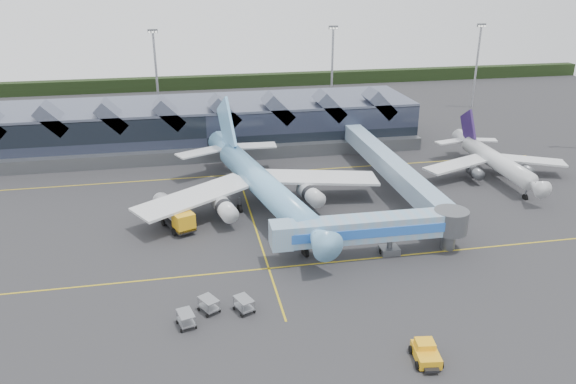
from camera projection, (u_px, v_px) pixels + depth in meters
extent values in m
plane|color=#252528|center=(260.00, 241.00, 80.22)|extent=(260.00, 260.00, 0.00)
cube|color=gold|center=(269.00, 268.00, 72.94)|extent=(120.00, 0.25, 0.01)
cube|color=gold|center=(238.00, 175.00, 105.70)|extent=(120.00, 0.25, 0.01)
cube|color=gold|center=(251.00, 213.00, 89.32)|extent=(0.25, 60.00, 0.01)
cube|color=black|center=(210.00, 82.00, 179.58)|extent=(260.00, 4.00, 4.00)
cube|color=black|center=(204.00, 125.00, 121.33)|extent=(90.00, 20.00, 9.00)
cube|color=#4C5265|center=(203.00, 104.00, 119.57)|extent=(90.00, 20.00, 0.60)
cube|color=#5B5E63|center=(208.00, 155.00, 112.52)|extent=(90.00, 2.50, 2.60)
cube|color=#4C5265|center=(53.00, 118.00, 108.00)|extent=(6.43, 6.00, 6.43)
cube|color=#4C5265|center=(112.00, 116.00, 109.96)|extent=(6.43, 6.00, 6.43)
cube|color=#4C5265|center=(169.00, 113.00, 111.92)|extent=(6.43, 6.00, 6.43)
cube|color=#4C5265|center=(225.00, 110.00, 113.87)|extent=(6.43, 6.00, 6.43)
cube|color=#4C5265|center=(278.00, 108.00, 115.83)|extent=(6.43, 6.00, 6.43)
cube|color=#4C5265|center=(329.00, 106.00, 117.79)|extent=(6.43, 6.00, 6.43)
cube|color=#4C5265|center=(379.00, 103.00, 119.75)|extent=(6.43, 6.00, 6.43)
cylinder|color=#95969D|center=(157.00, 77.00, 138.96)|extent=(0.56, 0.56, 22.00)
cube|color=#5B5E63|center=(153.00, 31.00, 134.84)|extent=(2.40, 0.50, 0.90)
cylinder|color=#95969D|center=(332.00, 71.00, 146.97)|extent=(0.56, 0.56, 22.00)
cube|color=#5B5E63|center=(333.00, 27.00, 142.85)|extent=(2.40, 0.50, 0.90)
cylinder|color=#95969D|center=(476.00, 67.00, 152.27)|extent=(0.56, 0.56, 22.00)
cube|color=#5B5E63|center=(482.00, 25.00, 148.15)|extent=(2.40, 0.50, 0.90)
cylinder|color=#77BCF1|center=(263.00, 185.00, 88.22)|extent=(11.02, 33.99, 4.18)
cone|color=#77BCF1|center=(318.00, 237.00, 71.29)|extent=(5.28, 6.54, 4.18)
cube|color=black|center=(321.00, 233.00, 70.34)|extent=(1.62, 0.65, 0.48)
cone|color=#77BCF1|center=(225.00, 147.00, 105.87)|extent=(5.67, 8.43, 4.18)
cube|color=silver|center=(195.00, 196.00, 85.85)|extent=(19.60, 14.90, 1.38)
cube|color=silver|center=(320.00, 177.00, 93.55)|extent=(19.55, 8.29, 1.38)
cylinder|color=silver|center=(225.00, 208.00, 84.25)|extent=(3.72, 6.21, 2.59)
cylinder|color=silver|center=(311.00, 194.00, 89.39)|extent=(3.72, 6.21, 2.59)
cube|color=#77BCF1|center=(227.00, 127.00, 102.59)|extent=(2.67, 10.57, 11.51)
cube|color=silver|center=(200.00, 152.00, 102.78)|extent=(9.31, 6.84, 0.27)
cube|color=silver|center=(253.00, 146.00, 106.49)|extent=(8.83, 3.71, 0.27)
cylinder|color=#5B5E63|center=(305.00, 247.00, 75.83)|extent=(0.31, 0.31, 2.42)
cylinder|color=#5B5E63|center=(240.00, 205.00, 89.42)|extent=(0.31, 0.31, 2.42)
cylinder|color=#5B5E63|center=(281.00, 198.00, 91.98)|extent=(0.31, 0.31, 2.42)
cylinder|color=black|center=(305.00, 252.00, 76.12)|extent=(0.80, 1.62, 1.55)
cylinder|color=silver|center=(497.00, 161.00, 102.68)|extent=(3.57, 21.70, 3.09)
cone|color=silver|center=(536.00, 186.00, 91.10)|extent=(3.17, 3.78, 3.09)
cube|color=black|center=(539.00, 183.00, 90.43)|extent=(1.18, 0.36, 0.48)
cone|color=silver|center=(464.00, 139.00, 114.73)|extent=(3.20, 5.01, 3.09)
cube|color=silver|center=(457.00, 164.00, 102.64)|extent=(13.47, 7.55, 1.03)
cube|color=silver|center=(529.00, 160.00, 104.92)|extent=(13.46, 8.04, 1.03)
cylinder|color=#5B5E63|center=(475.00, 172.00, 101.00)|extent=(2.00, 3.75, 1.92)
cylinder|color=#5B5E63|center=(524.00, 169.00, 102.52)|extent=(2.00, 3.75, 1.92)
cube|color=#2B184A|center=(468.00, 128.00, 112.53)|extent=(0.62, 6.95, 7.53)
cube|color=silver|center=(450.00, 142.00, 113.34)|extent=(6.22, 3.41, 0.26)
cube|color=silver|center=(482.00, 140.00, 114.43)|extent=(6.25, 3.64, 0.26)
cylinder|color=#5B5E63|center=(526.00, 194.00, 94.27)|extent=(0.29, 0.29, 1.79)
cylinder|color=#5B5E63|center=(479.00, 173.00, 104.02)|extent=(0.29, 0.29, 1.79)
cylinder|color=#5B5E63|center=(505.00, 171.00, 104.85)|extent=(0.29, 0.29, 1.79)
cylinder|color=black|center=(525.00, 197.00, 94.49)|extent=(0.49, 1.16, 1.15)
cube|color=#77A4C6|center=(368.00, 228.00, 74.65)|extent=(21.45, 3.42, 3.11)
cube|color=blue|center=(372.00, 233.00, 73.13)|extent=(21.42, 0.34, 1.29)
cube|color=#77A4C6|center=(281.00, 235.00, 72.66)|extent=(2.82, 3.46, 3.21)
cylinder|color=#5B5E63|center=(390.00, 240.00, 75.97)|extent=(0.75, 0.75, 4.15)
cube|color=#5B5E63|center=(389.00, 250.00, 76.57)|extent=(2.59, 2.17, 0.96)
cylinder|color=black|center=(382.00, 252.00, 76.42)|extent=(0.44, 0.97, 0.96)
cylinder|color=black|center=(397.00, 250.00, 76.79)|extent=(0.44, 0.97, 0.96)
cylinder|color=#5B5E63|center=(451.00, 221.00, 76.64)|extent=(4.71, 4.71, 3.21)
cylinder|color=#5B5E63|center=(449.00, 235.00, 77.42)|extent=(1.93, 1.93, 4.15)
cube|color=black|center=(174.00, 220.00, 84.94)|extent=(6.55, 10.54, 0.57)
cube|color=#EEA716|center=(184.00, 221.00, 81.51)|extent=(3.51, 3.39, 2.51)
cube|color=black|center=(186.00, 220.00, 80.59)|extent=(2.38, 1.14, 1.14)
cylinder|color=silver|center=(169.00, 207.00, 85.42)|extent=(5.01, 7.13, 2.63)
sphere|color=silver|center=(161.00, 200.00, 87.96)|extent=(2.51, 2.51, 2.51)
sphere|color=silver|center=(178.00, 215.00, 82.87)|extent=(2.51, 2.51, 2.51)
cylinder|color=black|center=(174.00, 232.00, 81.67)|extent=(0.82, 1.21, 1.14)
cylinder|color=black|center=(192.00, 227.00, 83.16)|extent=(0.82, 1.21, 1.14)
cylinder|color=black|center=(163.00, 222.00, 84.74)|extent=(0.82, 1.21, 1.14)
cylinder|color=black|center=(181.00, 218.00, 86.23)|extent=(0.82, 1.21, 1.14)
cylinder|color=black|center=(156.00, 216.00, 86.94)|extent=(0.82, 1.21, 1.14)
cylinder|color=black|center=(173.00, 212.00, 88.42)|extent=(0.82, 1.21, 1.14)
cube|color=#EEA716|center=(426.00, 354.00, 55.70)|extent=(2.72, 3.94, 1.02)
cube|color=#EEA716|center=(425.00, 344.00, 55.98)|extent=(2.04, 1.86, 0.71)
cube|color=black|center=(431.00, 369.00, 54.00)|extent=(1.52, 1.00, 0.31)
cylinder|color=black|center=(417.00, 365.00, 54.62)|extent=(0.41, 0.85, 0.82)
cylinder|color=black|center=(441.00, 365.00, 54.74)|extent=(0.41, 0.85, 0.82)
cylinder|color=black|center=(411.00, 350.00, 56.88)|extent=(0.41, 0.85, 0.82)
cylinder|color=black|center=(434.00, 349.00, 57.01)|extent=(0.41, 0.85, 0.82)
cube|color=gray|center=(209.00, 307.00, 63.63)|extent=(2.53, 2.87, 0.17)
cube|color=gray|center=(208.00, 299.00, 63.24)|extent=(2.53, 2.87, 0.09)
cylinder|color=black|center=(211.00, 304.00, 64.91)|extent=(0.31, 0.41, 0.40)
cube|color=gray|center=(244.00, 307.00, 63.67)|extent=(2.38, 2.84, 0.17)
cube|color=gray|center=(244.00, 299.00, 63.28)|extent=(2.38, 2.84, 0.09)
cylinder|color=black|center=(246.00, 304.00, 64.93)|extent=(0.28, 0.42, 0.40)
cube|color=gray|center=(186.00, 321.00, 61.06)|extent=(2.11, 2.74, 0.17)
cube|color=gray|center=(186.00, 313.00, 60.66)|extent=(2.11, 2.74, 0.09)
cylinder|color=black|center=(191.00, 318.00, 62.28)|extent=(0.23, 0.42, 0.40)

